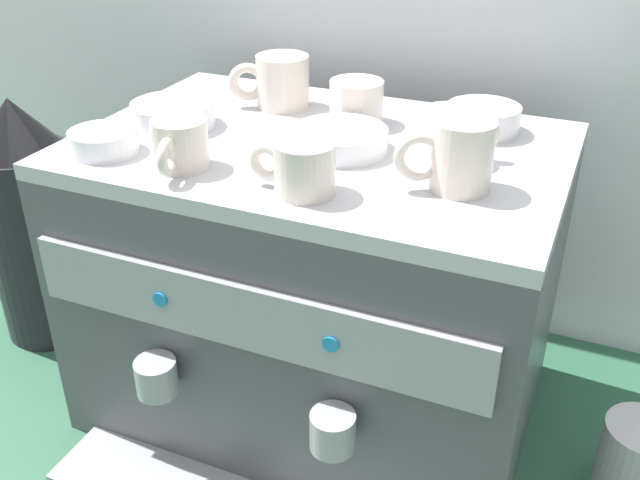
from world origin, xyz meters
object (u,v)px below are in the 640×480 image
(ceramic_cup_4, at_px, (458,156))
(coffee_grinder, at_px, (34,224))
(ceramic_bowl_2, at_px, (340,140))
(ceramic_cup_5, at_px, (179,145))
(ceramic_bowl_0, at_px, (173,115))
(milk_pitcher, at_px, (636,464))
(ceramic_bowl_3, at_px, (104,142))
(ceramic_cup_0, at_px, (451,135))
(ceramic_cup_1, at_px, (302,168))
(ceramic_cup_2, at_px, (280,81))
(ceramic_cup_3, at_px, (355,101))
(ceramic_bowl_1, at_px, (483,119))
(espresso_machine, at_px, (319,284))

(ceramic_cup_4, height_order, coffee_grinder, ceramic_cup_4)
(ceramic_bowl_2, bearing_deg, ceramic_cup_5, -140.70)
(ceramic_bowl_2, height_order, coffee_grinder, ceramic_bowl_2)
(ceramic_cup_5, distance_m, ceramic_bowl_0, 0.16)
(coffee_grinder, xyz_separation_m, milk_pitcher, (1.03, -0.01, -0.15))
(ceramic_cup_5, xyz_separation_m, ceramic_bowl_3, (-0.12, 0.00, -0.02))
(ceramic_bowl_2, xyz_separation_m, milk_pitcher, (0.45, -0.01, -0.40))
(ceramic_cup_5, bearing_deg, ceramic_cup_0, 27.39)
(ceramic_cup_1, xyz_separation_m, ceramic_bowl_2, (-0.01, 0.14, -0.02))
(ceramic_cup_2, bearing_deg, milk_pitcher, -13.26)
(ceramic_bowl_0, height_order, coffee_grinder, ceramic_bowl_0)
(ceramic_cup_2, xyz_separation_m, milk_pitcher, (0.60, -0.14, -0.43))
(coffee_grinder, bearing_deg, ceramic_bowl_0, -1.35)
(ceramic_cup_2, relative_size, ceramic_cup_5, 1.13)
(ceramic_cup_0, distance_m, ceramic_cup_3, 0.18)
(ceramic_cup_1, relative_size, coffee_grinder, 0.24)
(ceramic_bowl_1, relative_size, milk_pitcher, 0.78)
(ceramic_cup_1, height_order, ceramic_bowl_3, ceramic_cup_1)
(ceramic_cup_4, bearing_deg, ceramic_bowl_3, -171.11)
(ceramic_bowl_0, relative_size, coffee_grinder, 0.26)
(ceramic_bowl_2, xyz_separation_m, ceramic_bowl_3, (-0.28, -0.13, -0.00))
(ceramic_cup_1, distance_m, ceramic_bowl_3, 0.29)
(ceramic_cup_0, relative_size, ceramic_cup_1, 0.88)
(ceramic_cup_0, relative_size, ceramic_cup_2, 0.80)
(ceramic_cup_4, bearing_deg, ceramic_cup_0, 109.37)
(ceramic_cup_2, distance_m, ceramic_cup_3, 0.13)
(milk_pitcher, bearing_deg, ceramic_cup_5, -168.60)
(ceramic_cup_5, relative_size, ceramic_bowl_3, 1.15)
(ceramic_cup_0, height_order, ceramic_cup_2, ceramic_cup_2)
(ceramic_bowl_0, xyz_separation_m, coffee_grinder, (-0.32, 0.01, -0.25))
(ceramic_bowl_1, bearing_deg, ceramic_cup_4, -86.67)
(ceramic_bowl_1, bearing_deg, ceramic_bowl_2, -137.55)
(ceramic_cup_2, distance_m, ceramic_cup_4, 0.37)
(ceramic_bowl_1, bearing_deg, ceramic_cup_1, -118.03)
(ceramic_cup_3, xyz_separation_m, milk_pitcher, (0.47, -0.12, -0.42))
(ceramic_cup_0, bearing_deg, ceramic_cup_4, -70.63)
(ceramic_bowl_0, bearing_deg, ceramic_cup_1, -26.35)
(ceramic_cup_1, xyz_separation_m, coffee_grinder, (-0.59, 0.14, -0.26))
(ceramic_cup_1, xyz_separation_m, ceramic_cup_4, (0.16, 0.08, 0.01))
(ceramic_cup_1, distance_m, ceramic_cup_4, 0.18)
(ceramic_bowl_1, relative_size, ceramic_bowl_2, 0.82)
(ceramic_cup_2, height_order, coffee_grinder, ceramic_cup_2)
(ceramic_cup_4, relative_size, ceramic_bowl_1, 1.08)
(espresso_machine, height_order, milk_pitcher, espresso_machine)
(espresso_machine, relative_size, ceramic_bowl_0, 5.57)
(espresso_machine, relative_size, ceramic_cup_2, 5.65)
(ceramic_cup_0, bearing_deg, milk_pitcher, -6.47)
(ceramic_cup_3, distance_m, ceramic_bowl_1, 0.18)
(ceramic_cup_4, height_order, milk_pitcher, ceramic_cup_4)
(ceramic_cup_1, distance_m, ceramic_cup_5, 0.17)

